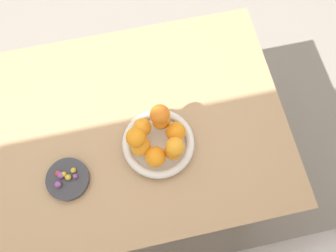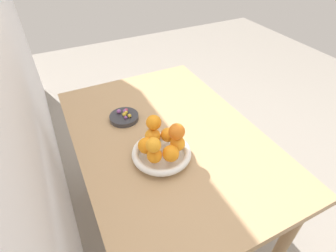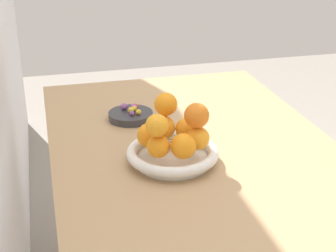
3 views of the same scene
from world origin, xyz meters
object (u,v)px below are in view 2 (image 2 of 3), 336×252
(dining_table, at_px, (168,149))
(orange_2, at_px, (153,136))
(candy_ball_0, at_px, (129,116))
(orange_8, at_px, (154,122))
(candy_ball_2, at_px, (126,117))
(orange_3, at_px, (146,146))
(candy_ball_6, at_px, (119,111))
(orange_6, at_px, (153,145))
(fruit_bowl, at_px, (162,154))
(orange_4, at_px, (155,156))
(candy_ball_5, at_px, (126,110))
(orange_5, at_px, (171,153))
(orange_0, at_px, (178,144))
(orange_7, at_px, (177,132))
(candy_ball_1, at_px, (125,111))
(candy_ball_4, at_px, (126,112))
(orange_1, at_px, (168,135))
(candy_ball_3, at_px, (124,114))

(dining_table, distance_m, orange_2, 0.19)
(orange_2, distance_m, candy_ball_0, 0.22)
(orange_8, relative_size, candy_ball_2, 3.99)
(orange_3, distance_m, candy_ball_6, 0.31)
(orange_6, bearing_deg, fruit_bowl, -49.84)
(orange_4, height_order, candy_ball_5, orange_4)
(candy_ball_5, bearing_deg, orange_5, -173.63)
(orange_0, xyz_separation_m, orange_7, (0.00, 0.00, 0.06))
(orange_0, relative_size, orange_7, 0.95)
(candy_ball_0, relative_size, candy_ball_6, 0.83)
(candy_ball_1, bearing_deg, candy_ball_4, -167.24)
(fruit_bowl, bearing_deg, candy_ball_5, 5.65)
(dining_table, distance_m, orange_8, 0.24)
(orange_6, bearing_deg, orange_5, -106.11)
(fruit_bowl, distance_m, candy_ball_2, 0.28)
(candy_ball_0, xyz_separation_m, candy_ball_4, (0.03, 0.01, -0.00))
(dining_table, relative_size, orange_6, 20.01)
(orange_3, bearing_deg, orange_0, -109.70)
(orange_1, xyz_separation_m, candy_ball_1, (0.27, 0.09, -0.04))
(candy_ball_1, height_order, candy_ball_4, candy_ball_1)
(orange_5, relative_size, candy_ball_1, 3.08)
(orange_1, bearing_deg, candy_ball_6, 21.71)
(candy_ball_4, bearing_deg, orange_0, -163.49)
(orange_6, distance_m, candy_ball_3, 0.35)
(orange_2, bearing_deg, orange_8, -55.56)
(orange_6, bearing_deg, dining_table, -40.55)
(orange_0, bearing_deg, orange_3, 70.30)
(orange_6, distance_m, candy_ball_1, 0.37)
(orange_3, relative_size, candy_ball_5, 3.66)
(fruit_bowl, distance_m, orange_8, 0.13)
(orange_6, distance_m, candy_ball_6, 0.38)
(orange_2, bearing_deg, candy_ball_4, 6.44)
(candy_ball_0, height_order, candy_ball_3, candy_ball_3)
(orange_2, bearing_deg, dining_table, -59.51)
(orange_2, distance_m, orange_3, 0.06)
(orange_4, height_order, orange_5, orange_5)
(orange_8, distance_m, candy_ball_4, 0.26)
(candy_ball_1, bearing_deg, orange_0, -163.59)
(orange_6, height_order, orange_7, orange_7)
(candy_ball_4, distance_m, candy_ball_6, 0.03)
(orange_5, xyz_separation_m, orange_6, (0.02, 0.06, 0.05))
(orange_0, xyz_separation_m, candy_ball_2, (0.29, 0.11, -0.04))
(orange_8, bearing_deg, fruit_bowl, -178.80)
(orange_3, xyz_separation_m, candy_ball_5, (0.30, -0.02, -0.04))
(orange_0, relative_size, orange_8, 0.99)
(candy_ball_4, bearing_deg, orange_8, -171.28)
(orange_7, bearing_deg, dining_table, -11.97)
(orange_0, xyz_separation_m, candy_ball_0, (0.30, 0.09, -0.04))
(orange_0, height_order, orange_8, orange_8)
(orange_1, distance_m, candy_ball_4, 0.28)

